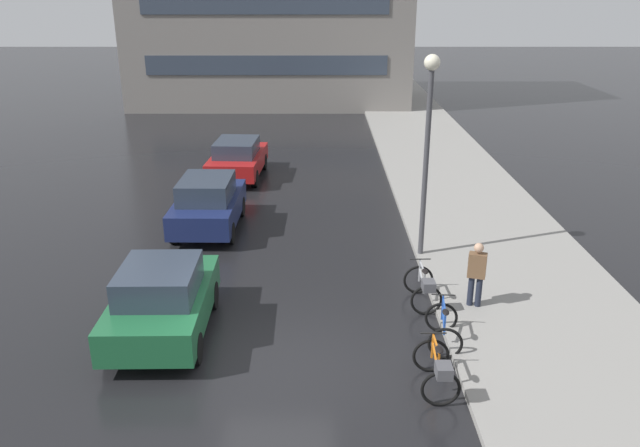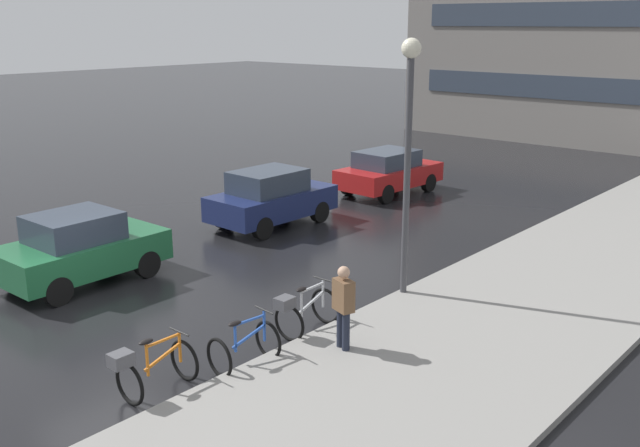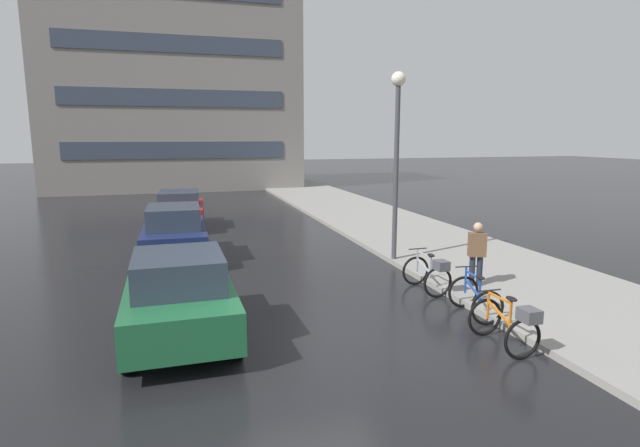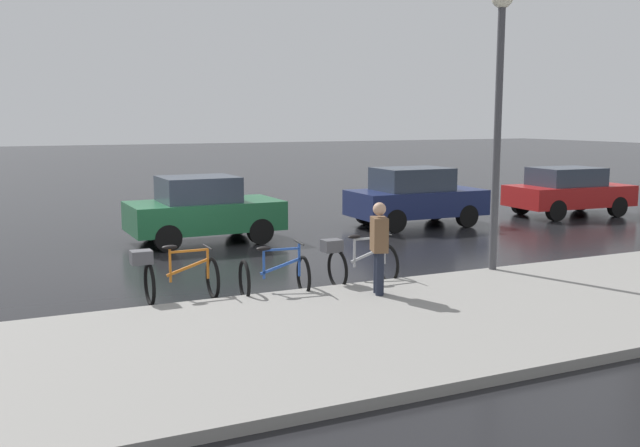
# 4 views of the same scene
# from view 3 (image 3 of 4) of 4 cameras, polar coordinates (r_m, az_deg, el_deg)

# --- Properties ---
(ground_plane) EXTENTS (140.00, 140.00, 0.00)m
(ground_plane) POSITION_cam_3_polar(r_m,az_deg,el_deg) (9.30, 0.11, -13.67)
(ground_plane) COLOR black
(sidewalk_kerb) EXTENTS (4.80, 60.00, 0.14)m
(sidewalk_kerb) POSITION_cam_3_polar(r_m,az_deg,el_deg) (20.35, 8.46, -0.49)
(sidewalk_kerb) COLOR gray
(sidewalk_kerb) RESTS_ON ground
(bicycle_nearest) EXTENTS (0.73, 1.40, 0.99)m
(bicycle_nearest) POSITION_cam_3_polar(r_m,az_deg,el_deg) (9.49, 20.74, -10.59)
(bicycle_nearest) COLOR black
(bicycle_nearest) RESTS_ON ground
(bicycle_second) EXTENTS (0.82, 1.18, 0.96)m
(bicycle_second) POSITION_cam_3_polar(r_m,az_deg,el_deg) (11.03, 17.28, -8.09)
(bicycle_second) COLOR black
(bicycle_second) RESTS_ON ground
(bicycle_third) EXTENTS (0.76, 1.41, 0.97)m
(bicycle_third) POSITION_cam_3_polar(r_m,az_deg,el_deg) (12.29, 12.40, -5.51)
(bicycle_third) COLOR black
(bicycle_third) RESTS_ON ground
(car_green) EXTENTS (1.96, 3.73, 1.65)m
(car_green) POSITION_cam_3_polar(r_m,az_deg,el_deg) (9.60, -15.73, -8.04)
(car_green) COLOR #1E6038
(car_green) RESTS_ON ground
(car_navy) EXTENTS (1.90, 3.84, 1.68)m
(car_navy) POSITION_cam_3_polar(r_m,az_deg,el_deg) (15.67, -16.28, -1.04)
(car_navy) COLOR navy
(car_navy) RESTS_ON ground
(car_red) EXTENTS (2.07, 3.96, 1.53)m
(car_red) POSITION_cam_3_polar(r_m,az_deg,el_deg) (21.20, -15.74, 1.61)
(car_red) COLOR #AD1919
(car_red) RESTS_ON ground
(pedestrian) EXTENTS (0.45, 0.35, 1.70)m
(pedestrian) POSITION_cam_3_polar(r_m,az_deg,el_deg) (12.61, 17.47, -3.19)
(pedestrian) COLOR #1E2333
(pedestrian) RESTS_ON ground
(streetlamp) EXTENTS (0.41, 0.41, 5.50)m
(streetlamp) POSITION_cam_3_polar(r_m,az_deg,el_deg) (14.56, 8.79, 9.63)
(streetlamp) COLOR #424247
(streetlamp) RESTS_ON ground
(building_facade_main) EXTENTS (17.02, 8.23, 15.61)m
(building_facade_main) POSITION_cam_3_polar(r_m,az_deg,el_deg) (38.48, -16.35, 15.67)
(building_facade_main) COLOR gray
(building_facade_main) RESTS_ON ground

